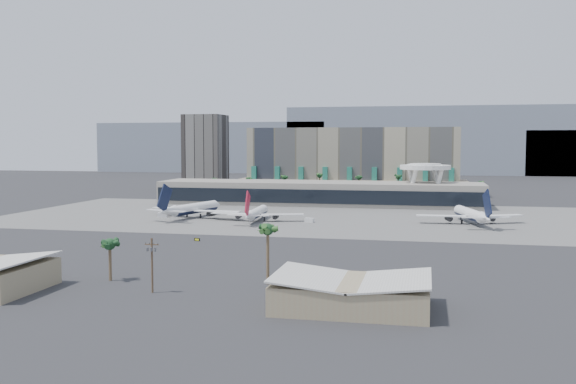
% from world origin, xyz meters
% --- Properties ---
extents(ground, '(900.00, 900.00, 0.00)m').
position_xyz_m(ground, '(0.00, 0.00, 0.00)').
color(ground, '#232326').
rests_on(ground, ground).
extents(apron_pad, '(260.00, 130.00, 0.06)m').
position_xyz_m(apron_pad, '(0.00, 55.00, 0.03)').
color(apron_pad, '#5B5B59').
rests_on(apron_pad, ground).
extents(mountain_ridge, '(680.00, 60.00, 70.00)m').
position_xyz_m(mountain_ridge, '(27.88, 470.00, 29.89)').
color(mountain_ridge, gray).
rests_on(mountain_ridge, ground).
extents(hotel, '(140.00, 30.00, 42.00)m').
position_xyz_m(hotel, '(10.00, 174.41, 16.81)').
color(hotel, tan).
rests_on(hotel, ground).
extents(office_tower, '(30.00, 30.00, 52.00)m').
position_xyz_m(office_tower, '(-95.00, 200.00, 22.94)').
color(office_tower, black).
rests_on(office_tower, ground).
extents(terminal, '(170.00, 32.50, 14.50)m').
position_xyz_m(terminal, '(0.00, 109.84, 6.52)').
color(terminal, gray).
rests_on(terminal, ground).
extents(saucer_structure, '(26.00, 26.00, 21.89)m').
position_xyz_m(saucer_structure, '(55.00, 116.00, 18.45)').
color(saucer_structure, white).
rests_on(saucer_structure, ground).
extents(palm_row, '(157.80, 2.80, 13.10)m').
position_xyz_m(palm_row, '(7.00, 145.00, 10.50)').
color(palm_row, brown).
rests_on(palm_row, ground).
extents(hangar_right, '(30.55, 20.60, 6.89)m').
position_xyz_m(hangar_right, '(42.00, -100.00, 2.95)').
color(hangar_right, '#9D8A68').
rests_on(hangar_right, ground).
extents(utility_pole, '(3.20, 0.85, 12.00)m').
position_xyz_m(utility_pole, '(-2.00, -96.09, 7.14)').
color(utility_pole, '#4C3826').
rests_on(utility_pole, ground).
extents(airliner_left, '(43.95, 45.61, 16.05)m').
position_xyz_m(airliner_left, '(-43.74, 38.59, 4.05)').
color(airliner_left, white).
rests_on(airliner_left, ground).
extents(airliner_centre, '(39.72, 40.96, 14.13)m').
position_xyz_m(airliner_centre, '(-13.12, 32.18, 3.56)').
color(airliner_centre, white).
rests_on(airliner_centre, ground).
extents(airliner_right, '(42.66, 44.29, 15.56)m').
position_xyz_m(airliner_right, '(73.60, 41.94, 3.92)').
color(airliner_right, white).
rests_on(airliner_right, ground).
extents(service_vehicle_a, '(4.58, 2.98, 2.06)m').
position_xyz_m(service_vehicle_a, '(-57.17, 37.28, 1.03)').
color(service_vehicle_a, silver).
rests_on(service_vehicle_a, ground).
extents(service_vehicle_b, '(3.82, 2.54, 1.83)m').
position_xyz_m(service_vehicle_b, '(9.12, 33.05, 0.92)').
color(service_vehicle_b, silver).
rests_on(service_vehicle_b, ground).
extents(taxiway_sign, '(2.14, 0.78, 0.97)m').
position_xyz_m(taxiway_sign, '(-18.47, -23.98, 0.48)').
color(taxiway_sign, black).
rests_on(taxiway_sign, ground).
extents(near_palm_a, '(6.00, 6.00, 10.13)m').
position_xyz_m(near_palm_a, '(-16.89, -86.65, 7.33)').
color(near_palm_a, brown).
rests_on(near_palm_a, ground).
extents(near_palm_b, '(6.00, 6.00, 14.18)m').
position_xyz_m(near_palm_b, '(20.54, -82.49, 11.29)').
color(near_palm_b, brown).
rests_on(near_palm_b, ground).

